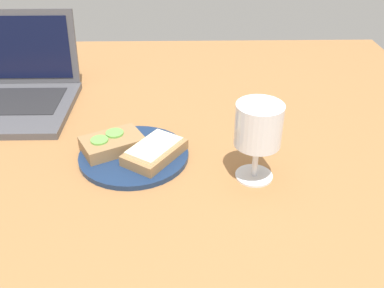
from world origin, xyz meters
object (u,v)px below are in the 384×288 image
at_px(plate, 134,155).
at_px(sandwich_with_cucumber, 112,143).
at_px(laptop, 6,90).
at_px(wine_glass, 258,129).
at_px(sandwich_with_cheese, 155,151).

bearing_deg(plate, sandwich_with_cucumber, 160.39).
xyz_separation_m(sandwich_with_cucumber, laptop, (-0.28, 0.22, 0.01)).
bearing_deg(sandwich_with_cucumber, plate, -19.61).
bearing_deg(wine_glass, laptop, 150.92).
height_order(plate, sandwich_with_cucumber, sandwich_with_cucumber).
distance_m(sandwich_with_cucumber, laptop, 0.35).
relative_size(plate, wine_glass, 1.45).
xyz_separation_m(sandwich_with_cucumber, wine_glass, (0.26, -0.08, 0.08)).
xyz_separation_m(wine_glass, laptop, (-0.54, 0.30, -0.06)).
height_order(sandwich_with_cucumber, laptop, laptop).
relative_size(sandwich_with_cucumber, wine_glass, 0.93).
height_order(plate, laptop, laptop).
xyz_separation_m(plate, laptop, (-0.32, 0.24, 0.03)).
height_order(plate, sandwich_with_cheese, sandwich_with_cheese).
relative_size(wine_glass, laptop, 0.46).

